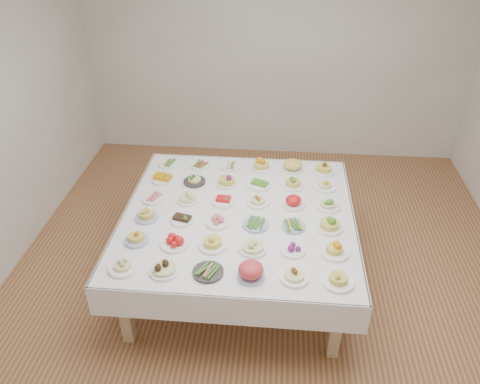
# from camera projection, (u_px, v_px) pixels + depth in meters

# --- Properties ---
(room_envelope) EXTENTS (5.02, 5.02, 2.81)m
(room_envelope) POSITION_uv_depth(u_px,v_px,m) (271.00, 94.00, 3.66)
(room_envelope) COLOR #A67145
(room_envelope) RESTS_ON ground
(display_table) EXTENTS (2.06, 2.06, 0.75)m
(display_table) POSITION_uv_depth(u_px,v_px,m) (239.00, 220.00, 4.21)
(display_table) COLOR white
(display_table) RESTS_ON ground
(dish_0) EXTENTS (0.22, 0.22, 0.11)m
(dish_0) POSITION_uv_depth(u_px,v_px,m) (123.00, 264.00, 3.54)
(dish_0) COLOR white
(dish_0) RESTS_ON display_table
(dish_1) EXTENTS (0.22, 0.22, 0.13)m
(dish_1) POSITION_uv_depth(u_px,v_px,m) (164.00, 266.00, 3.50)
(dish_1) COLOR white
(dish_1) RESTS_ON display_table
(dish_2) EXTENTS (0.25, 0.23, 0.06)m
(dish_2) POSITION_uv_depth(u_px,v_px,m) (208.00, 271.00, 3.51)
(dish_2) COLOR #2D2A28
(dish_2) RESTS_ON display_table
(dish_3) EXTENTS (0.21, 0.21, 0.13)m
(dish_3) POSITION_uv_depth(u_px,v_px,m) (251.00, 271.00, 3.45)
(dish_3) COLOR #4C66B2
(dish_3) RESTS_ON display_table
(dish_4) EXTENTS (0.21, 0.21, 0.12)m
(dish_4) POSITION_uv_depth(u_px,v_px,m) (295.00, 273.00, 3.44)
(dish_4) COLOR white
(dish_4) RESTS_ON display_table
(dish_5) EXTENTS (0.23, 0.23, 0.12)m
(dish_5) POSITION_uv_depth(u_px,v_px,m) (338.00, 278.00, 3.41)
(dish_5) COLOR white
(dish_5) RESTS_ON display_table
(dish_6) EXTENTS (0.20, 0.20, 0.10)m
(dish_6) POSITION_uv_depth(u_px,v_px,m) (136.00, 237.00, 3.81)
(dish_6) COLOR #4C66B2
(dish_6) RESTS_ON display_table
(dish_7) EXTENTS (0.23, 0.23, 0.11)m
(dish_7) POSITION_uv_depth(u_px,v_px,m) (174.00, 240.00, 3.78)
(dish_7) COLOR white
(dish_7) RESTS_ON display_table
(dish_8) EXTENTS (0.23, 0.23, 0.12)m
(dish_8) POSITION_uv_depth(u_px,v_px,m) (213.00, 241.00, 3.76)
(dish_8) COLOR white
(dish_8) RESTS_ON display_table
(dish_9) EXTENTS (0.23, 0.23, 0.13)m
(dish_9) POSITION_uv_depth(u_px,v_px,m) (253.00, 244.00, 3.72)
(dish_9) COLOR white
(dish_9) RESTS_ON display_table
(dish_10) EXTENTS (0.21, 0.21, 0.08)m
(dish_10) POSITION_uv_depth(u_px,v_px,m) (293.00, 248.00, 3.72)
(dish_10) COLOR white
(dish_10) RESTS_ON display_table
(dish_11) EXTENTS (0.23, 0.23, 0.12)m
(dish_11) POSITION_uv_depth(u_px,v_px,m) (335.00, 248.00, 3.68)
(dish_11) COLOR white
(dish_11) RESTS_ON display_table
(dish_12) EXTENTS (0.20, 0.20, 0.11)m
(dish_12) POSITION_uv_depth(u_px,v_px,m) (146.00, 214.00, 4.08)
(dish_12) COLOR #4C66B2
(dish_12) RESTS_ON display_table
(dish_13) EXTENTS (0.20, 0.20, 0.09)m
(dish_13) POSITION_uv_depth(u_px,v_px,m) (182.00, 218.00, 4.05)
(dish_13) COLOR white
(dish_13) RESTS_ON display_table
(dish_14) EXTENTS (0.22, 0.22, 0.09)m
(dish_14) POSITION_uv_depth(u_px,v_px,m) (218.00, 220.00, 4.02)
(dish_14) COLOR white
(dish_14) RESTS_ON display_table
(dish_15) EXTENTS (0.23, 0.22, 0.05)m
(dish_15) POSITION_uv_depth(u_px,v_px,m) (256.00, 223.00, 4.00)
(dish_15) COLOR #4C66B2
(dish_15) RESTS_ON display_table
(dish_16) EXTENTS (0.22, 0.20, 0.05)m
(dish_16) POSITION_uv_depth(u_px,v_px,m) (294.00, 225.00, 3.98)
(dish_16) COLOR #4C66B2
(dish_16) RESTS_ON display_table
(dish_17) EXTENTS (0.23, 0.23, 0.14)m
(dish_17) POSITION_uv_depth(u_px,v_px,m) (330.00, 222.00, 3.95)
(dish_17) COLOR white
(dish_17) RESTS_ON display_table
(dish_18) EXTENTS (0.23, 0.23, 0.05)m
(dish_18) POSITION_uv_depth(u_px,v_px,m) (154.00, 197.00, 4.35)
(dish_18) COLOR white
(dish_18) RESTS_ON display_table
(dish_19) EXTENTS (0.20, 0.20, 0.11)m
(dish_19) POSITION_uv_depth(u_px,v_px,m) (188.00, 197.00, 4.31)
(dish_19) COLOR white
(dish_19) RESTS_ON display_table
(dish_20) EXTENTS (0.22, 0.22, 0.08)m
(dish_20) POSITION_uv_depth(u_px,v_px,m) (223.00, 200.00, 4.30)
(dish_20) COLOR white
(dish_20) RESTS_ON display_table
(dish_21) EXTENTS (0.21, 0.21, 0.11)m
(dish_21) POSITION_uv_depth(u_px,v_px,m) (258.00, 199.00, 4.27)
(dish_21) COLOR white
(dish_21) RESTS_ON display_table
(dish_22) EXTENTS (0.21, 0.21, 0.11)m
(dish_22) POSITION_uv_depth(u_px,v_px,m) (293.00, 201.00, 4.24)
(dish_22) COLOR white
(dish_22) RESTS_ON display_table
(dish_23) EXTENTS (0.21, 0.21, 0.12)m
(dish_23) POSITION_uv_depth(u_px,v_px,m) (328.00, 202.00, 4.22)
(dish_23) COLOR white
(dish_23) RESTS_ON display_table
(dish_24) EXTENTS (0.21, 0.21, 0.10)m
(dish_24) POSITION_uv_depth(u_px,v_px,m) (163.00, 177.00, 4.61)
(dish_24) COLOR white
(dish_24) RESTS_ON display_table
(dish_25) EXTENTS (0.21, 0.21, 0.11)m
(dish_25) POSITION_uv_depth(u_px,v_px,m) (194.00, 179.00, 4.58)
(dish_25) COLOR #2D2A28
(dish_25) RESTS_ON display_table
(dish_26) EXTENTS (0.21, 0.21, 0.12)m
(dish_26) POSITION_uv_depth(u_px,v_px,m) (227.00, 179.00, 4.55)
(dish_26) COLOR white
(dish_26) RESTS_ON display_table
(dish_27) EXTENTS (0.23, 0.23, 0.10)m
(dish_27) POSITION_uv_depth(u_px,v_px,m) (260.00, 183.00, 4.53)
(dish_27) COLOR white
(dish_27) RESTS_ON display_table
(dish_28) EXTENTS (0.21, 0.21, 0.11)m
(dish_28) POSITION_uv_depth(u_px,v_px,m) (293.00, 183.00, 4.52)
(dish_28) COLOR white
(dish_28) RESTS_ON display_table
(dish_29) EXTENTS (0.22, 0.22, 0.11)m
(dish_29) POSITION_uv_depth(u_px,v_px,m) (325.00, 184.00, 4.49)
(dish_29) COLOR white
(dish_29) RESTS_ON display_table
(dish_30) EXTENTS (0.22, 0.22, 0.05)m
(dish_30) POSITION_uv_depth(u_px,v_px,m) (169.00, 163.00, 4.88)
(dish_30) COLOR white
(dish_30) RESTS_ON display_table
(dish_31) EXTENTS (0.20, 0.20, 0.05)m
(dish_31) POSITION_uv_depth(u_px,v_px,m) (201.00, 165.00, 4.85)
(dish_31) COLOR white
(dish_31) RESTS_ON display_table
(dish_32) EXTENTS (0.21, 0.21, 0.05)m
(dish_32) POSITION_uv_depth(u_px,v_px,m) (231.00, 166.00, 4.83)
(dish_32) COLOR white
(dish_32) RESTS_ON display_table
(dish_33) EXTENTS (0.23, 0.22, 0.14)m
(dish_33) POSITION_uv_depth(u_px,v_px,m) (261.00, 163.00, 4.79)
(dish_33) COLOR white
(dish_33) RESTS_ON display_table
(dish_34) EXTENTS (0.22, 0.22, 0.13)m
(dish_34) POSITION_uv_depth(u_px,v_px,m) (293.00, 165.00, 4.77)
(dish_34) COLOR white
(dish_34) RESTS_ON display_table
(dish_35) EXTENTS (0.22, 0.22, 0.12)m
(dish_35) POSITION_uv_depth(u_px,v_px,m) (324.00, 168.00, 4.74)
(dish_35) COLOR white
(dish_35) RESTS_ON display_table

